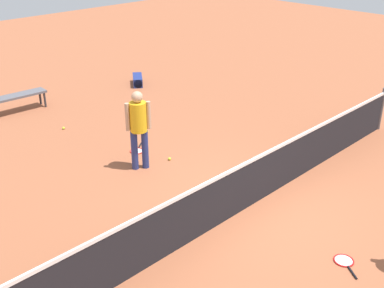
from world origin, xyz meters
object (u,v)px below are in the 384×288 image
at_px(player_near_side, 138,124).
at_px(courtside_bench, 18,97).
at_px(tennis_ball_stray_left, 169,159).
at_px(tennis_ball_near_player, 147,131).
at_px(equipment_bag, 138,80).
at_px(tennis_ball_by_net, 227,183).
at_px(tennis_racket_far_player, 344,262).
at_px(tennis_ball_midcourt, 64,128).
at_px(tennis_racket_near_player, 137,150).

relative_size(player_near_side, courtside_bench, 1.12).
bearing_deg(tennis_ball_stray_left, tennis_ball_near_player, -111.73).
bearing_deg(equipment_bag, tennis_ball_by_net, 66.62).
xyz_separation_m(player_near_side, tennis_racket_far_player, (-0.30, 4.58, -1.00)).
height_order(player_near_side, tennis_racket_far_player, player_near_side).
xyz_separation_m(player_near_side, tennis_ball_midcourt, (0.09, -2.93, -0.98)).
relative_size(tennis_ball_near_player, tennis_ball_midcourt, 1.00).
xyz_separation_m(tennis_ball_near_player, tennis_ball_stray_left, (0.59, 1.48, 0.00)).
xyz_separation_m(tennis_racket_near_player, tennis_ball_by_net, (-0.33, 2.44, 0.02)).
height_order(tennis_ball_stray_left, courtside_bench, courtside_bench).
distance_m(player_near_side, equipment_bag, 5.65).
bearing_deg(courtside_bench, tennis_ball_stray_left, 100.77).
distance_m(tennis_ball_near_player, courtside_bench, 3.88).
bearing_deg(courtside_bench, player_near_side, 93.37).
bearing_deg(tennis_ball_by_net, tennis_ball_near_player, -98.95).
bearing_deg(tennis_racket_far_player, tennis_ball_stray_left, -94.77).
xyz_separation_m(tennis_ball_midcourt, tennis_ball_stray_left, (-0.76, 3.10, 0.00)).
height_order(tennis_racket_far_player, tennis_ball_midcourt, tennis_ball_midcourt).
height_order(tennis_ball_near_player, tennis_ball_by_net, same).
bearing_deg(tennis_ball_near_player, equipment_bag, -125.22).
distance_m(tennis_ball_stray_left, courtside_bench, 5.13).
relative_size(player_near_side, tennis_racket_far_player, 2.95).
height_order(tennis_racket_near_player, tennis_racket_far_player, same).
bearing_deg(tennis_racket_far_player, tennis_ball_near_player, -99.23).
height_order(tennis_ball_midcourt, courtside_bench, courtside_bench).
bearing_deg(tennis_racket_near_player, tennis_ball_stray_left, 104.39).
bearing_deg(tennis_ball_stray_left, tennis_ball_midcourt, -76.17).
height_order(player_near_side, tennis_ball_stray_left, player_near_side).
bearing_deg(player_near_side, tennis_ball_by_net, 113.84).
bearing_deg(tennis_ball_by_net, tennis_ball_stray_left, -86.17).
relative_size(tennis_ball_near_player, courtside_bench, 0.04).
distance_m(tennis_racket_near_player, tennis_ball_near_player, 1.02).
xyz_separation_m(tennis_racket_far_player, tennis_ball_near_player, (-0.96, -5.90, 0.02)).
xyz_separation_m(tennis_ball_midcourt, courtside_bench, (0.19, -1.92, 0.38)).
bearing_deg(tennis_ball_midcourt, tennis_racket_near_player, 103.61).
bearing_deg(equipment_bag, tennis_ball_midcourt, 22.52).
bearing_deg(courtside_bench, tennis_racket_near_player, 100.02).
xyz_separation_m(tennis_racket_near_player, tennis_ball_midcourt, (0.54, -2.25, 0.02)).
distance_m(tennis_racket_near_player, equipment_bag, 4.77).
xyz_separation_m(courtside_bench, equipment_bag, (-3.72, 0.46, -0.28)).
bearing_deg(tennis_racket_near_player, courtside_bench, -79.98).
height_order(tennis_ball_midcourt, equipment_bag, equipment_bag).
bearing_deg(tennis_ball_midcourt, courtside_bench, -84.28).
distance_m(tennis_ball_midcourt, courtside_bench, 1.97).
height_order(tennis_racket_far_player, equipment_bag, equipment_bag).
xyz_separation_m(player_near_side, tennis_racket_near_player, (-0.45, -0.69, -1.00)).
bearing_deg(tennis_ball_stray_left, courtside_bench, -79.23).
distance_m(tennis_ball_stray_left, equipment_bag, 5.34).
distance_m(tennis_ball_by_net, tennis_ball_stray_left, 1.59).
bearing_deg(tennis_ball_by_net, tennis_ball_midcourt, -79.50).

